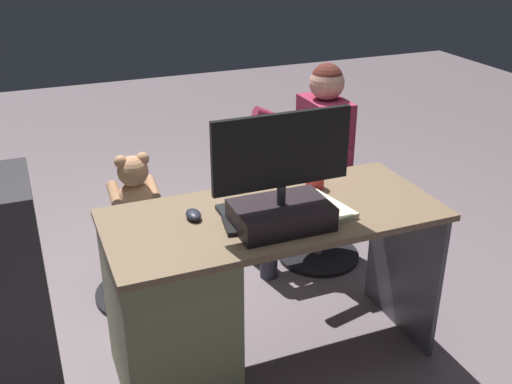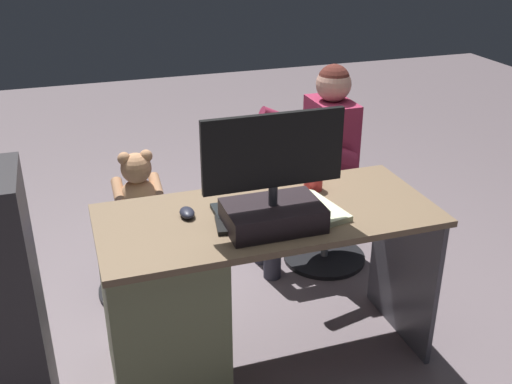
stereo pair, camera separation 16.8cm
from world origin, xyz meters
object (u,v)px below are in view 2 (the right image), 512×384
computer_mouse (187,213)px  person (316,153)px  teddy_bear (137,186)px  monitor (273,195)px  tv_remote (222,225)px  keyboard (262,206)px  cup (313,180)px  desk (186,299)px  visitor_chair (326,217)px  office_chair_teddy (143,248)px

computer_mouse → person: person is taller
teddy_bear → monitor: bearing=116.2°
tv_remote → monitor: bearing=172.7°
keyboard → cup: bearing=-159.0°
desk → keyboard: 0.51m
monitor → computer_mouse: 0.38m
visitor_chair → monitor: bearing=52.8°
cup → office_chair_teddy: cup is taller
desk → office_chair_teddy: bearing=-83.8°
computer_mouse → monitor: bearing=148.3°
office_chair_teddy → person: 1.07m
computer_mouse → tv_remote: (-0.11, 0.13, -0.01)m
teddy_bear → computer_mouse: bearing=100.0°
desk → visitor_chair: 1.22m
office_chair_teddy → visitor_chair: same height
keyboard → computer_mouse: size_ratio=4.38×
monitor → office_chair_teddy: bearing=-63.4°
person → computer_mouse: bearing=37.2°
teddy_bear → visitor_chair: 1.11m
computer_mouse → tv_remote: computer_mouse is taller
tv_remote → teddy_bear: bearing=-64.5°
office_chair_teddy → desk: bearing=96.2°
office_chair_teddy → teddy_bear: teddy_bear is taller
cup → teddy_bear: (0.71, -0.58, -0.18)m
monitor → computer_mouse: size_ratio=5.81×
computer_mouse → desk: bearing=59.7°
monitor → tv_remote: bearing=-16.8°
office_chair_teddy → person: person is taller
cup → tv_remote: (0.48, 0.22, -0.04)m
monitor → keyboard: size_ratio=1.33×
keyboard → person: 0.87m
teddy_bear → cup: bearing=140.7°
keyboard → person: (-0.54, -0.67, -0.08)m
computer_mouse → person: size_ratio=0.08×
keyboard → visitor_chair: keyboard is taller
cup → person: 0.64m
desk → teddy_bear: size_ratio=3.98×
keyboard → teddy_bear: (0.44, -0.69, -0.15)m
keyboard → office_chair_teddy: (0.44, -0.68, -0.50)m
cup → teddy_bear: cup is taller
computer_mouse → teddy_bear: (0.12, -0.67, -0.15)m
teddy_bear → person: person is taller
keyboard → cup: size_ratio=4.47×
computer_mouse → visitor_chair: computer_mouse is taller
keyboard → computer_mouse: 0.32m
tv_remote → office_chair_teddy: size_ratio=0.29×
teddy_bear → tv_remote: bearing=106.0°
cup → office_chair_teddy: size_ratio=0.18×
person → monitor: bearing=56.5°
monitor → visitor_chair: (-0.64, -0.84, -0.61)m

